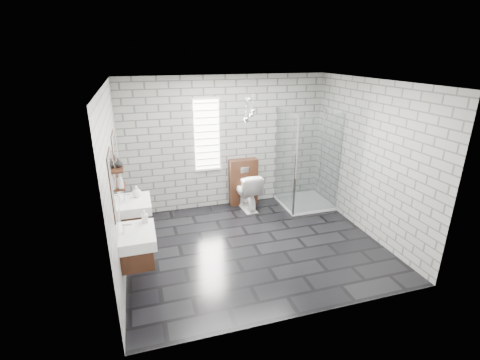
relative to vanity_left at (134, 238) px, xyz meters
name	(u,v)px	position (x,y,z in m)	size (l,w,h in m)	color
floor	(254,245)	(1.91, 0.56, -0.77)	(4.20, 3.60, 0.02)	black
ceiling	(256,81)	(1.91, 0.56, 1.95)	(4.20, 3.60, 0.02)	white
wall_back	(226,143)	(1.91, 2.37, 0.59)	(4.20, 0.02, 2.70)	gray
wall_front	(308,220)	(1.91, -1.25, 0.59)	(4.20, 0.02, 2.70)	gray
wall_left	(114,184)	(-0.20, 0.56, 0.59)	(0.02, 3.60, 2.70)	gray
wall_right	(369,159)	(4.02, 0.56, 0.59)	(0.02, 3.60, 2.70)	gray
vanity_left	(134,238)	(0.00, 0.00, 0.00)	(0.47, 0.70, 1.57)	#452415
vanity_right	(133,206)	(0.00, 1.08, 0.00)	(0.47, 0.70, 1.57)	#452415
shelf_lower	(121,187)	(-0.12, 0.51, 0.56)	(0.14, 0.30, 0.03)	#452415
shelf_upper	(118,169)	(-0.12, 0.51, 0.82)	(0.14, 0.30, 0.03)	#452415
window	(207,135)	(1.51, 2.35, 0.79)	(0.56, 0.05, 1.48)	white
cistern_panel	(243,182)	(2.25, 2.26, -0.26)	(0.60, 0.20, 1.00)	#452415
flush_plate	(245,170)	(2.25, 2.16, 0.04)	(0.18, 0.01, 0.12)	silver
shower_enclosure	(304,184)	(3.41, 1.75, -0.25)	(1.00, 1.00, 2.03)	white
pendant_cluster	(249,112)	(2.25, 1.93, 1.28)	(0.28, 0.25, 0.87)	silver
toilet	(247,191)	(2.25, 2.01, -0.36)	(0.44, 0.77, 0.78)	white
soap_bottle_a	(145,216)	(0.16, 0.24, 0.19)	(0.08, 0.08, 0.18)	#B2B2B2
soap_bottle_b	(137,191)	(0.07, 1.22, 0.19)	(0.15, 0.15, 0.19)	#B2B2B2
soap_bottle_c	(120,181)	(-0.11, 0.40, 0.68)	(0.08, 0.08, 0.21)	#B2B2B2
vase	(118,163)	(-0.11, 0.57, 0.90)	(0.12, 0.12, 0.12)	#B2B2B2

